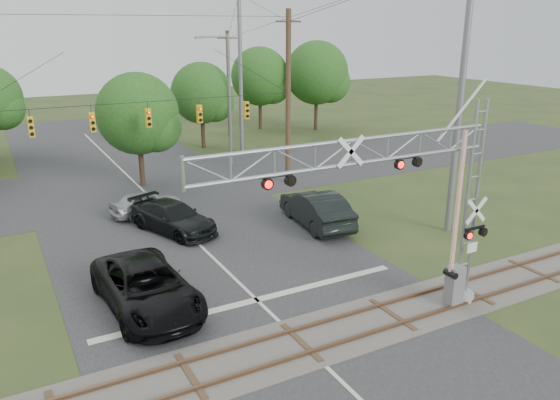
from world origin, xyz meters
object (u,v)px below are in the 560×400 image
crossing_gantry (403,195)px  car_dark (173,217)px  traffic_signal_span (163,109)px  sedan_silver (146,203)px  pickup_black (146,287)px  streetlight (227,94)px

crossing_gantry → car_dark: crossing_gantry is taller
traffic_signal_span → sedan_silver: bearing=-133.2°
car_dark → sedan_silver: car_dark is taller
crossing_gantry → traffic_signal_span: 18.60m
crossing_gantry → sedan_silver: bearing=106.5°
traffic_signal_span → car_dark: traffic_signal_span is taller
crossing_gantry → sedan_silver: (-4.82, 16.26, -4.22)m
car_dark → sedan_silver: bearing=77.7°
pickup_black → car_dark: (3.47, 7.55, -0.11)m
traffic_signal_span → pickup_black: bearing=-110.7°
pickup_black → streetlight: size_ratio=0.65×
crossing_gantry → streetlight: size_ratio=1.19×
sedan_silver → crossing_gantry: bearing=-174.6°
streetlight → sedan_silver: bearing=-135.8°
sedan_silver → streetlight: size_ratio=0.42×
pickup_black → sedan_silver: pickup_black is taller
traffic_signal_span → streetlight: bearing=43.4°
traffic_signal_span → car_dark: 7.50m
pickup_black → streetlight: (11.82, 19.57, 4.64)m
crossing_gantry → pickup_black: crossing_gantry is taller
sedan_silver → traffic_signal_span: bearing=-54.4°
pickup_black → sedan_silver: size_ratio=1.56×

